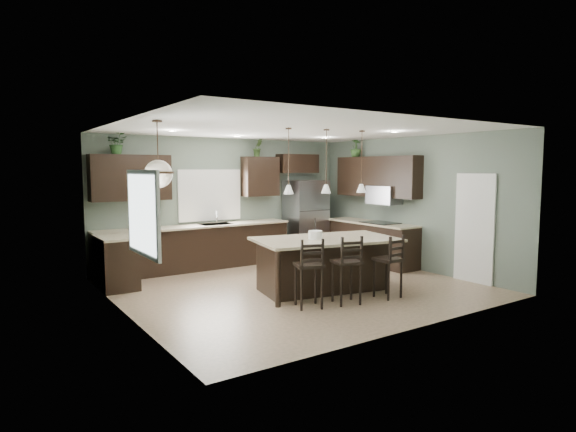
{
  "coord_description": "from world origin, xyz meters",
  "views": [
    {
      "loc": [
        -4.87,
        -6.97,
        2.12
      ],
      "look_at": [
        0.1,
        0.4,
        1.25
      ],
      "focal_mm": 30.0,
      "sensor_mm": 36.0,
      "label": 1
    }
  ],
  "objects_px": {
    "bar_stool_right": "(388,266)",
    "kitchen_island": "(326,264)",
    "bar_stool_center": "(346,269)",
    "plant_back_left": "(117,143)",
    "bar_stool_left": "(309,273)",
    "serving_dish": "(315,235)",
    "refrigerator": "(306,219)"
  },
  "relations": [
    {
      "from": "bar_stool_right",
      "to": "plant_back_left",
      "type": "height_order",
      "value": "plant_back_left"
    },
    {
      "from": "bar_stool_left",
      "to": "bar_stool_right",
      "type": "xyz_separation_m",
      "value": [
        1.42,
        -0.27,
        -0.02
      ]
    },
    {
      "from": "kitchen_island",
      "to": "plant_back_left",
      "type": "height_order",
      "value": "plant_back_left"
    },
    {
      "from": "bar_stool_left",
      "to": "bar_stool_center",
      "type": "relative_size",
      "value": 0.99
    },
    {
      "from": "refrigerator",
      "to": "plant_back_left",
      "type": "bearing_deg",
      "value": 177.28
    },
    {
      "from": "serving_dish",
      "to": "bar_stool_right",
      "type": "distance_m",
      "value": 1.32
    },
    {
      "from": "plant_back_left",
      "to": "bar_stool_left",
      "type": "bearing_deg",
      "value": -63.87
    },
    {
      "from": "bar_stool_left",
      "to": "plant_back_left",
      "type": "bearing_deg",
      "value": 135.73
    },
    {
      "from": "refrigerator",
      "to": "bar_stool_right",
      "type": "bearing_deg",
      "value": -105.91
    },
    {
      "from": "refrigerator",
      "to": "bar_stool_right",
      "type": "height_order",
      "value": "refrigerator"
    },
    {
      "from": "serving_dish",
      "to": "bar_stool_center",
      "type": "height_order",
      "value": "bar_stool_center"
    },
    {
      "from": "serving_dish",
      "to": "bar_stool_center",
      "type": "bearing_deg",
      "value": -92.85
    },
    {
      "from": "kitchen_island",
      "to": "bar_stool_left",
      "type": "bearing_deg",
      "value": -130.92
    },
    {
      "from": "bar_stool_center",
      "to": "kitchen_island",
      "type": "bearing_deg",
      "value": 89.45
    },
    {
      "from": "bar_stool_center",
      "to": "plant_back_left",
      "type": "height_order",
      "value": "plant_back_left"
    },
    {
      "from": "serving_dish",
      "to": "bar_stool_right",
      "type": "relative_size",
      "value": 0.23
    },
    {
      "from": "bar_stool_right",
      "to": "plant_back_left",
      "type": "xyz_separation_m",
      "value": [
        -3.24,
        3.98,
        2.09
      ]
    },
    {
      "from": "refrigerator",
      "to": "serving_dish",
      "type": "distance_m",
      "value": 3.35
    },
    {
      "from": "bar_stool_right",
      "to": "serving_dish",
      "type": "bearing_deg",
      "value": 124.41
    },
    {
      "from": "bar_stool_right",
      "to": "kitchen_island",
      "type": "bearing_deg",
      "value": 117.53
    },
    {
      "from": "serving_dish",
      "to": "plant_back_left",
      "type": "bearing_deg",
      "value": 129.59
    },
    {
      "from": "bar_stool_left",
      "to": "bar_stool_center",
      "type": "bearing_deg",
      "value": 5.22
    },
    {
      "from": "kitchen_island",
      "to": "bar_stool_right",
      "type": "height_order",
      "value": "bar_stool_right"
    },
    {
      "from": "kitchen_island",
      "to": "bar_stool_center",
      "type": "bearing_deg",
      "value": -94.96
    },
    {
      "from": "bar_stool_left",
      "to": "bar_stool_center",
      "type": "xyz_separation_m",
      "value": [
        0.62,
        -0.16,
        0.01
      ]
    },
    {
      "from": "bar_stool_center",
      "to": "bar_stool_right",
      "type": "distance_m",
      "value": 0.81
    },
    {
      "from": "kitchen_island",
      "to": "bar_stool_center",
      "type": "xyz_separation_m",
      "value": [
        -0.24,
        -0.83,
        0.09
      ]
    },
    {
      "from": "refrigerator",
      "to": "kitchen_island",
      "type": "xyz_separation_m",
      "value": [
        -1.64,
        -2.84,
        -0.46
      ]
    },
    {
      "from": "plant_back_left",
      "to": "serving_dish",
      "type": "bearing_deg",
      "value": -50.41
    },
    {
      "from": "bar_stool_center",
      "to": "bar_stool_right",
      "type": "relative_size",
      "value": 1.04
    },
    {
      "from": "kitchen_island",
      "to": "serving_dish",
      "type": "height_order",
      "value": "serving_dish"
    },
    {
      "from": "bar_stool_left",
      "to": "bar_stool_center",
      "type": "height_order",
      "value": "bar_stool_center"
    }
  ]
}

